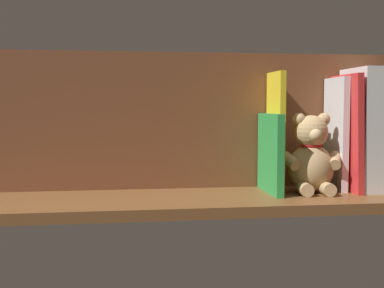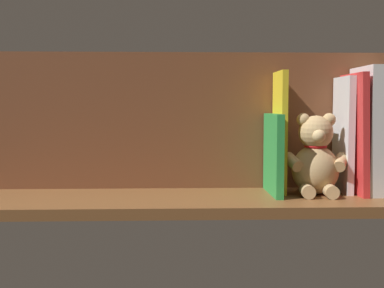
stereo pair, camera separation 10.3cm
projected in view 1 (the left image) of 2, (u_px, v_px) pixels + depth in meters
The scene contains 9 objects.
ground_plane at pixel (192, 201), 104.22cm from camera, with size 101.61×25.70×2.20cm, color brown.
shelf_back_panel at pixel (186, 121), 113.41cm from camera, with size 101.61×1.50×30.98cm, color brown.
book_0 at pixel (382, 130), 111.52cm from camera, with size 2.29×13.69×26.72cm, color silver.
dictionary_thick_white at pixel (363, 129), 110.90cm from camera, with size 5.66×13.53×27.25cm, color silver.
book_1 at pixel (347, 133), 110.32cm from camera, with size 1.39×13.92×25.78cm, color red.
book_2 at pixel (336, 134), 111.69cm from camera, with size 1.44×10.71×25.21cm, color silver.
teddy_bear at pixel (311, 158), 108.01cm from camera, with size 14.04×11.67×17.37cm.
book_3 at pixel (275, 132), 109.97cm from camera, with size 1.25×10.28×26.36cm, color yellow.
book_4 at pixel (270, 153), 107.81cm from camera, with size 1.56×14.88×17.20cm, color green.
Camera 1 is at (13.90, 102.04, 18.89)cm, focal length 46.39 mm.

